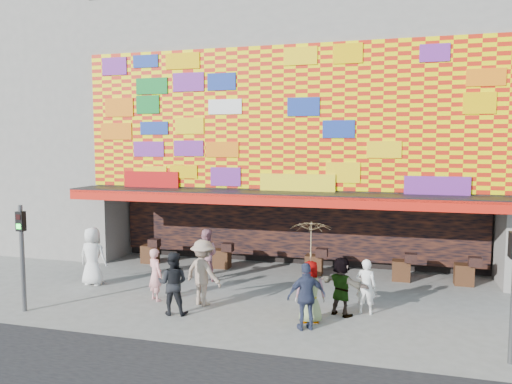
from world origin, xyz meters
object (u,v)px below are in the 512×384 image
(ped_e, at_px, (307,296))
(ped_i, at_px, (206,255))
(ped_d, at_px, (203,272))
(signal_left, at_px, (22,246))
(ped_f, at_px, (341,286))
(ped_a, at_px, (93,256))
(parasol, at_px, (311,240))
(ped_h, at_px, (366,286))
(ped_c, at_px, (173,283))
(ped_b, at_px, (155,274))
(ped_g, at_px, (310,292))

(ped_e, distance_m, ped_i, 5.48)
(ped_d, height_order, ped_i, ped_d)
(signal_left, bearing_deg, ped_i, 49.47)
(signal_left, height_order, ped_f, signal_left)
(ped_a, bearing_deg, ped_d, 166.74)
(ped_a, bearing_deg, parasol, 167.80)
(ped_a, height_order, ped_h, ped_a)
(ped_i, bearing_deg, ped_f, 151.96)
(ped_e, bearing_deg, ped_c, -30.86)
(ped_f, height_order, ped_i, ped_i)
(ped_a, relative_size, ped_b, 1.22)
(ped_g, bearing_deg, ped_d, -25.77)
(ped_b, distance_m, parasol, 5.00)
(ped_c, relative_size, parasol, 0.90)
(signal_left, relative_size, ped_b, 1.90)
(ped_h, bearing_deg, ped_e, 53.80)
(ped_b, bearing_deg, ped_a, 14.15)
(ped_e, bearing_deg, ped_d, -47.49)
(ped_f, bearing_deg, ped_d, 29.47)
(ped_b, bearing_deg, ped_d, -147.51)
(ped_h, bearing_deg, ped_b, 8.76)
(ped_c, distance_m, ped_g, 3.76)
(ped_d, xyz_separation_m, ped_g, (3.23, -0.57, -0.14))
(ped_b, height_order, ped_f, ped_f)
(signal_left, relative_size, ped_h, 1.96)
(signal_left, relative_size, parasol, 1.55)
(ped_a, xyz_separation_m, ped_d, (4.30, -0.95, -0.01))
(ped_b, relative_size, ped_c, 0.91)
(ped_g, bearing_deg, ped_f, -149.33)
(ped_f, bearing_deg, ped_i, 1.29)
(signal_left, height_order, ped_h, signal_left)
(ped_f, bearing_deg, ped_e, 87.21)
(ped_a, bearing_deg, ped_e, 163.93)
(signal_left, distance_m, ped_c, 4.33)
(ped_f, distance_m, ped_g, 1.05)
(ped_b, xyz_separation_m, parasol, (4.76, -0.59, 1.40))
(ped_g, bearing_deg, ped_a, -27.18)
(ped_a, height_order, ped_i, ped_a)
(ped_d, xyz_separation_m, ped_i, (-0.89, 2.50, -0.07))
(ped_b, relative_size, ped_f, 0.97)
(ped_e, height_order, ped_h, ped_e)
(ped_c, distance_m, ped_f, 4.61)
(signal_left, bearing_deg, ped_a, 83.32)
(ped_f, height_order, parasol, parasol)
(ped_f, height_order, ped_g, ped_g)
(ped_d, bearing_deg, ped_f, -156.47)
(ped_b, height_order, parasol, parasol)
(ped_f, xyz_separation_m, parasol, (-0.72, -0.76, 1.38))
(ped_c, relative_size, ped_e, 1.01)
(signal_left, xyz_separation_m, ped_f, (8.59, 2.05, -1.05))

